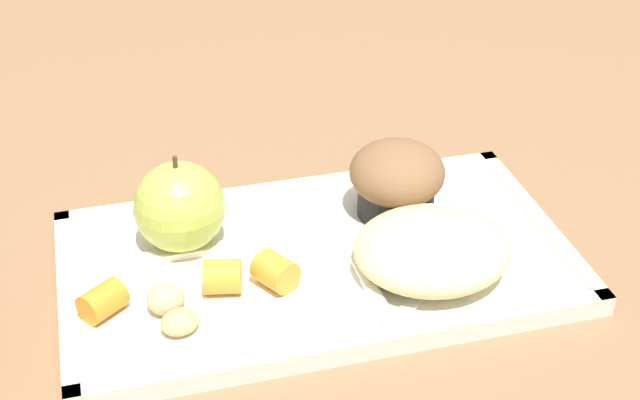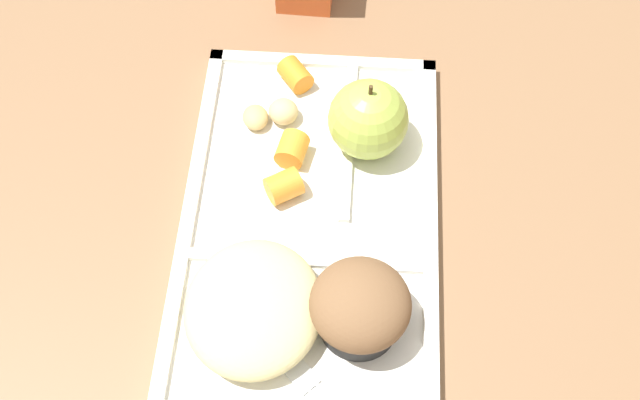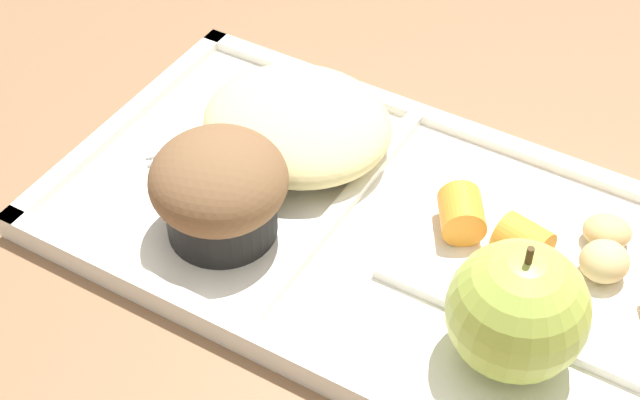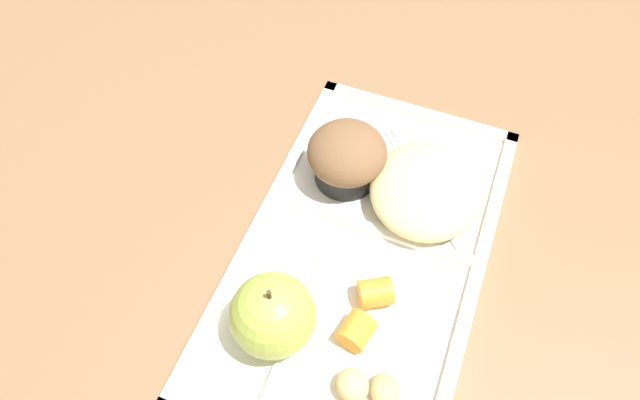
# 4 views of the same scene
# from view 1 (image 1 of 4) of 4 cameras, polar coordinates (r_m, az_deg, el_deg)

# --- Properties ---
(ground) EXTENTS (6.00, 6.00, 0.00)m
(ground) POSITION_cam_1_polar(r_m,az_deg,el_deg) (0.73, -0.20, -4.33)
(ground) COLOR #846042
(lunch_tray) EXTENTS (0.40, 0.22, 0.02)m
(lunch_tray) POSITION_cam_1_polar(r_m,az_deg,el_deg) (0.72, -0.26, -3.94)
(lunch_tray) COLOR white
(lunch_tray) RESTS_ON ground
(green_apple) EXTENTS (0.07, 0.07, 0.08)m
(green_apple) POSITION_cam_1_polar(r_m,az_deg,el_deg) (0.72, -8.72, -0.42)
(green_apple) COLOR #A8C14C
(green_apple) RESTS_ON lunch_tray
(bran_muffin) EXTENTS (0.08, 0.08, 0.06)m
(bran_muffin) POSITION_cam_1_polar(r_m,az_deg,el_deg) (0.76, 4.79, 1.28)
(bran_muffin) COLOR black
(bran_muffin) RESTS_ON lunch_tray
(carrot_slice_center) EXTENTS (0.03, 0.03, 0.03)m
(carrot_slice_center) POSITION_cam_1_polar(r_m,az_deg,el_deg) (0.69, -6.08, -4.75)
(carrot_slice_center) COLOR orange
(carrot_slice_center) RESTS_ON lunch_tray
(carrot_slice_tilted) EXTENTS (0.04, 0.04, 0.03)m
(carrot_slice_tilted) POSITION_cam_1_polar(r_m,az_deg,el_deg) (0.69, -2.79, -4.45)
(carrot_slice_tilted) COLOR orange
(carrot_slice_tilted) RESTS_ON lunch_tray
(carrot_slice_diagonal) EXTENTS (0.04, 0.04, 0.02)m
(carrot_slice_diagonal) POSITION_cam_1_polar(r_m,az_deg,el_deg) (0.68, -13.35, -6.12)
(carrot_slice_diagonal) COLOR orange
(carrot_slice_diagonal) RESTS_ON lunch_tray
(potato_chunk_browned) EXTENTS (0.04, 0.04, 0.02)m
(potato_chunk_browned) POSITION_cam_1_polar(r_m,az_deg,el_deg) (0.67, -9.58, -6.05)
(potato_chunk_browned) COLOR tan
(potato_chunk_browned) RESTS_ON lunch_tray
(potato_chunk_wedge) EXTENTS (0.03, 0.03, 0.02)m
(potato_chunk_wedge) POSITION_cam_1_polar(r_m,az_deg,el_deg) (0.66, -8.71, -7.50)
(potato_chunk_wedge) COLOR tan
(potato_chunk_wedge) RESTS_ON lunch_tray
(egg_noodle_pile) EXTENTS (0.12, 0.11, 0.04)m
(egg_noodle_pile) POSITION_cam_1_polar(r_m,az_deg,el_deg) (0.70, 6.97, -3.05)
(egg_noodle_pile) COLOR beige
(egg_noodle_pile) RESTS_ON lunch_tray
(meatball_side) EXTENTS (0.03, 0.03, 0.03)m
(meatball_side) POSITION_cam_1_polar(r_m,az_deg,el_deg) (0.73, 6.74, -2.00)
(meatball_side) COLOR brown
(meatball_side) RESTS_ON lunch_tray
(meatball_center) EXTENTS (0.04, 0.04, 0.04)m
(meatball_center) POSITION_cam_1_polar(r_m,az_deg,el_deg) (0.72, 6.35, -2.23)
(meatball_center) COLOR brown
(meatball_center) RESTS_ON lunch_tray
(plastic_fork) EXTENTS (0.12, 0.12, 0.00)m
(plastic_fork) POSITION_cam_1_polar(r_m,az_deg,el_deg) (0.73, 8.07, -3.43)
(plastic_fork) COLOR silver
(plastic_fork) RESTS_ON lunch_tray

